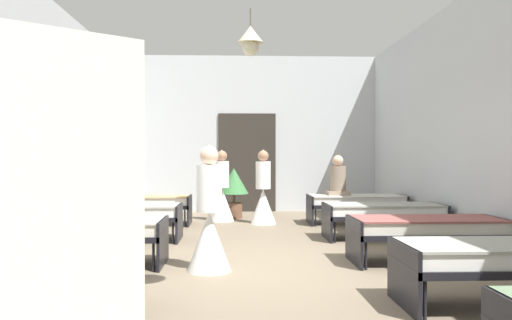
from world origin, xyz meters
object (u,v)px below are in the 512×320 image
(bed_right_row_1, at_px, (506,258))
(nurse_near_aisle, at_px, (222,196))
(bed_left_row_3, at_px, (121,213))
(bed_left_row_2, at_px, (87,230))
(nurse_far_aisle, at_px, (263,197))
(bed_left_row_1, at_px, (24,262))
(bed_left_row_4, at_px, (142,203))
(nurse_mid_aisle, at_px, (209,226))
(bed_right_row_3, at_px, (383,212))
(patient_seated_primary, at_px, (338,180))
(bed_right_row_2, at_px, (427,228))
(potted_plant, at_px, (234,186))
(bed_right_row_4, at_px, (356,202))

(bed_right_row_1, bearing_deg, nurse_near_aisle, 113.39)
(bed_left_row_3, bearing_deg, bed_left_row_2, -90.00)
(bed_left_row_2, bearing_deg, nurse_far_aisle, 58.19)
(bed_right_row_1, relative_size, bed_left_row_3, 1.00)
(bed_left_row_1, xyz_separation_m, nurse_far_aisle, (2.39, 5.75, 0.09))
(bed_left_row_1, height_order, bed_left_row_3, same)
(bed_left_row_4, xyz_separation_m, nurse_mid_aisle, (1.52, -4.14, 0.09))
(bed_left_row_3, distance_m, bed_right_row_3, 4.25)
(bed_right_row_1, height_order, bed_right_row_3, same)
(bed_right_row_1, relative_size, nurse_near_aisle, 1.28)
(bed_right_row_3, xyz_separation_m, patient_seated_primary, (-0.35, 1.97, 0.43))
(bed_right_row_2, xyz_separation_m, potted_plant, (-2.45, 4.78, 0.27))
(bed_right_row_4, relative_size, nurse_mid_aisle, 1.28)
(bed_left_row_1, distance_m, bed_right_row_1, 4.25)
(nurse_far_aisle, bearing_deg, patient_seated_primary, 166.34)
(bed_left_row_2, distance_m, bed_left_row_4, 3.80)
(bed_left_row_4, bearing_deg, bed_left_row_1, -90.00)
(bed_left_row_2, height_order, bed_left_row_3, same)
(bed_right_row_3, bearing_deg, bed_right_row_2, -90.00)
(bed_right_row_2, xyz_separation_m, bed_left_row_4, (-4.25, 3.80, 0.00))
(bed_left_row_4, height_order, bed_right_row_4, same)
(bed_right_row_1, height_order, bed_left_row_3, same)
(bed_right_row_4, xyz_separation_m, nurse_near_aisle, (-2.70, 0.53, 0.09))
(nurse_far_aisle, xyz_separation_m, potted_plant, (-0.59, 0.92, 0.18))
(nurse_near_aisle, distance_m, nurse_far_aisle, 0.96)
(bed_left_row_2, distance_m, nurse_far_aisle, 4.54)
(bed_right_row_3, relative_size, nurse_near_aisle, 1.28)
(potted_plant, bearing_deg, bed_right_row_3, -49.64)
(bed_right_row_1, relative_size, nurse_far_aisle, 1.28)
(nurse_far_aisle, bearing_deg, bed_left_row_3, 24.90)
(bed_left_row_1, distance_m, nurse_near_aisle, 6.42)
(bed_left_row_4, bearing_deg, bed_right_row_2, -41.80)
(nurse_far_aisle, distance_m, potted_plant, 1.11)
(bed_left_row_3, distance_m, nurse_mid_aisle, 2.71)
(bed_right_row_1, bearing_deg, bed_left_row_4, 126.71)
(bed_left_row_1, height_order, bed_right_row_2, same)
(nurse_near_aisle, bearing_deg, patient_seated_primary, -119.35)
(bed_left_row_1, relative_size, bed_left_row_3, 1.00)
(bed_left_row_4, distance_m, potted_plant, 2.07)
(bed_left_row_2, relative_size, bed_right_row_3, 1.00)
(bed_right_row_1, xyz_separation_m, nurse_far_aisle, (-1.86, 5.75, 0.09))
(bed_right_row_3, relative_size, bed_left_row_4, 1.00)
(bed_left_row_2, height_order, nurse_mid_aisle, nurse_mid_aisle)
(bed_right_row_4, bearing_deg, nurse_near_aisle, 168.81)
(nurse_mid_aisle, bearing_deg, potted_plant, 120.10)
(bed_right_row_3, bearing_deg, bed_left_row_1, -138.20)
(bed_left_row_4, xyz_separation_m, bed_right_row_4, (4.25, 0.00, 0.00))
(bed_right_row_3, relative_size, nurse_mid_aisle, 1.28)
(nurse_near_aisle, bearing_deg, potted_plant, -47.60)
(bed_right_row_3, xyz_separation_m, bed_right_row_4, (0.00, 1.90, 0.00))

